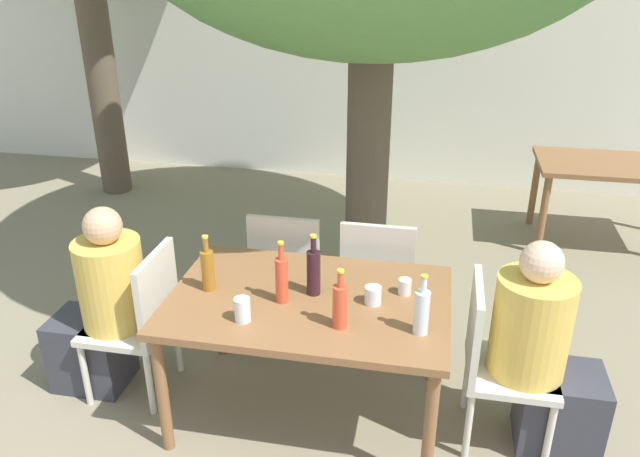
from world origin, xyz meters
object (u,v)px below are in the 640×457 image
at_px(soda_bottle_4, 340,305).
at_px(drinking_glass_2, 373,295).
at_px(dining_table_back, 615,174).
at_px(water_bottle_0, 422,311).
at_px(dining_table_front, 309,310).
at_px(patio_chair_1, 494,356).
at_px(patio_chair_2, 288,267).
at_px(drinking_glass_1, 242,310).
at_px(wine_bottle_1, 314,271).
at_px(patio_chair_0, 141,316).
at_px(amber_bottle_3, 208,269).
at_px(drinking_glass_0, 405,287).
at_px(soda_bottle_2, 282,279).
at_px(person_seated_0, 102,310).
at_px(person_seated_1, 544,359).
at_px(patio_chair_3, 378,275).

bearing_deg(soda_bottle_4, drinking_glass_2, 61.39).
distance_m(dining_table_back, water_bottle_0, 3.13).
relative_size(dining_table_front, patio_chair_1, 1.61).
distance_m(dining_table_back, patio_chair_2, 2.97).
bearing_deg(drinking_glass_1, water_bottle_0, 4.20).
bearing_deg(wine_bottle_1, patio_chair_0, -177.26).
xyz_separation_m(dining_table_back, water_bottle_0, (-1.46, -2.76, 0.21)).
bearing_deg(amber_bottle_3, drinking_glass_0, 8.47).
bearing_deg(soda_bottle_2, dining_table_front, 26.31).
bearing_deg(dining_table_back, person_seated_0, -141.45).
height_order(wine_bottle_1, soda_bottle_2, same).
bearing_deg(soda_bottle_2, person_seated_0, 176.73).
xyz_separation_m(person_seated_1, drinking_glass_0, (-0.70, 0.13, 0.25)).
relative_size(patio_chair_3, drinking_glass_0, 10.60).
distance_m(dining_table_front, amber_bottle_3, 0.56).
height_order(dining_table_front, soda_bottle_2, soda_bottle_2).
bearing_deg(person_seated_0, dining_table_front, 90.00).
xyz_separation_m(dining_table_back, patio_chair_3, (-1.75, -1.85, -0.13)).
height_order(patio_chair_0, water_bottle_0, water_bottle_0).
distance_m(person_seated_0, drinking_glass_0, 1.68).
height_order(dining_table_back, drinking_glass_1, drinking_glass_1).
bearing_deg(patio_chair_0, amber_bottle_3, 87.63).
distance_m(dining_table_front, patio_chair_0, 0.95).
xyz_separation_m(dining_table_back, drinking_glass_2, (-1.71, -2.55, 0.14)).
bearing_deg(drinking_glass_1, patio_chair_1, 12.46).
relative_size(water_bottle_0, soda_bottle_2, 0.91).
bearing_deg(dining_table_back, wine_bottle_1, -128.76).
relative_size(patio_chair_3, person_seated_1, 0.78).
distance_m(person_seated_1, wine_bottle_1, 1.21).
bearing_deg(patio_chair_0, patio_chair_3, 119.94).
distance_m(patio_chair_3, person_seated_1, 1.14).
distance_m(patio_chair_3, soda_bottle_2, 0.94).
relative_size(wine_bottle_1, drinking_glass_1, 2.76).
distance_m(person_seated_1, amber_bottle_3, 1.73).
height_order(dining_table_front, drinking_glass_2, drinking_glass_2).
distance_m(dining_table_back, person_seated_1, 2.70).
relative_size(patio_chair_3, wine_bottle_1, 2.67).
bearing_deg(water_bottle_0, dining_table_back, 62.10).
height_order(person_seated_0, soda_bottle_4, person_seated_0).
relative_size(person_seated_0, water_bottle_0, 3.74).
height_order(patio_chair_0, patio_chair_3, same).
distance_m(patio_chair_2, person_seated_0, 1.14).
relative_size(patio_chair_1, person_seated_1, 0.78).
bearing_deg(person_seated_0, drinking_glass_0, 94.55).
relative_size(dining_table_back, drinking_glass_2, 13.50).
xyz_separation_m(dining_table_back, patio_chair_1, (-1.09, -2.56, -0.13)).
bearing_deg(patio_chair_1, patio_chair_0, 90.00).
distance_m(patio_chair_1, drinking_glass_2, 0.67).
height_order(water_bottle_0, amber_bottle_3, amber_bottle_3).
xyz_separation_m(water_bottle_0, soda_bottle_4, (-0.37, -0.02, -0.00)).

